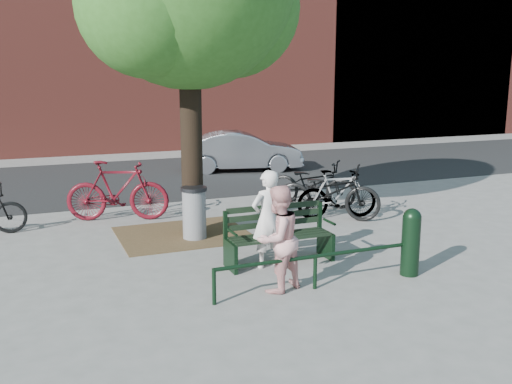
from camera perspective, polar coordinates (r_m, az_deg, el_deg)
name	(u,v)px	position (r m, az deg, el deg)	size (l,w,h in m)	color
ground	(280,263)	(9.27, 2.37, -7.12)	(90.00, 90.00, 0.00)	gray
dirt_pit	(183,234)	(10.92, -7.27, -4.21)	(2.40, 2.00, 0.02)	brown
road	(160,176)	(17.13, -9.55, 1.54)	(40.00, 7.00, 0.01)	black
park_bench	(278,233)	(9.19, 2.19, -4.15)	(1.74, 0.54, 0.97)	black
guard_railing	(315,262)	(8.12, 5.95, -6.93)	(3.06, 0.06, 0.51)	black
person_left	(268,219)	(8.90, 1.17, -2.71)	(0.56, 0.37, 1.55)	silver
person_right	(278,239)	(7.93, 2.20, -4.71)	(0.73, 0.57, 1.50)	#E19E9B
bollard	(411,240)	(8.89, 15.23, -4.62)	(0.28, 0.28, 1.03)	black
litter_bin	(194,213)	(10.52, -6.19, -2.08)	(0.48, 0.48, 0.97)	gray
bicycle_b	(118,191)	(12.09, -13.68, 0.13)	(0.59, 2.09, 1.26)	#500B14
bicycle_c	(312,183)	(13.11, 5.64, 0.86)	(0.71, 2.03, 1.06)	black
bicycle_d	(337,194)	(12.06, 8.14, -0.21)	(0.49, 1.73, 1.04)	gray
bicycle_e	(328,192)	(11.99, 7.24, -0.01)	(0.76, 2.17, 1.14)	black
parked_car	(241,151)	(17.85, -1.47, 4.09)	(1.30, 3.73, 1.23)	gray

